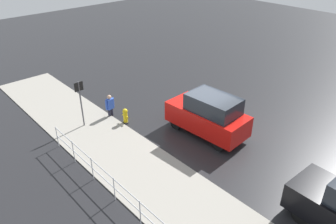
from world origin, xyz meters
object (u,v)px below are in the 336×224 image
moving_hatchback (208,115)px  sign_post (80,98)px  fire_hydrant (125,116)px  pedestrian (110,104)px

moving_hatchback → sign_post: sign_post is taller
fire_hydrant → sign_post: size_ratio=0.33×
moving_hatchback → fire_hydrant: size_ratio=4.99×
moving_hatchback → sign_post: bearing=41.3°
moving_hatchback → fire_hydrant: moving_hatchback is taller
pedestrian → sign_post: sign_post is taller
pedestrian → sign_post: size_ratio=0.51×
moving_hatchback → pedestrian: moving_hatchback is taller
moving_hatchback → fire_hydrant: (3.43, 2.33, -0.63)m
fire_hydrant → sign_post: 2.37m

